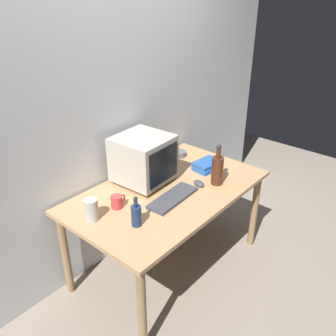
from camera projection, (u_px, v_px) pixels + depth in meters
ground_plane at (168, 265)px, 3.02m from camera, size 6.00×6.00×0.00m
back_wall at (117, 109)px, 2.73m from camera, size 4.00×0.08×2.50m
desk at (168, 199)px, 2.72m from camera, size 1.51×0.89×0.73m
crt_monitor at (143, 159)px, 2.70m from camera, size 0.40×0.41×0.37m
keyboard at (173, 198)px, 2.55m from camera, size 0.43×0.17×0.02m
computer_mouse at (199, 183)px, 2.72m from camera, size 0.08×0.11×0.04m
bottle_tall at (217, 169)px, 2.70m from camera, size 0.09×0.09×0.33m
bottle_short at (136, 215)px, 2.25m from camera, size 0.07×0.07×0.21m
book_stack at (207, 165)px, 2.96m from camera, size 0.25×0.18×0.06m
mug at (117, 202)px, 2.45m from camera, size 0.12×0.08×0.09m
cd_spindle at (179, 154)px, 3.18m from camera, size 0.12×0.12×0.04m
metal_canister at (91, 210)px, 2.31m from camera, size 0.09×0.09×0.15m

